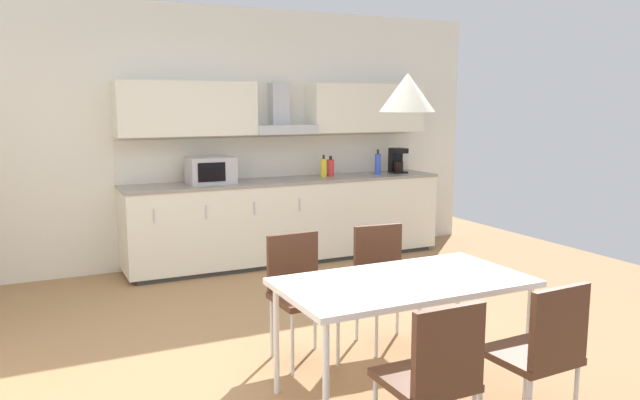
{
  "coord_description": "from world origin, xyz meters",
  "views": [
    {
      "loc": [
        -1.84,
        -3.8,
        1.77
      ],
      "look_at": [
        0.31,
        0.63,
        1.0
      ],
      "focal_mm": 35.0,
      "sensor_mm": 36.0,
      "label": 1
    }
  ],
  "objects_px": {
    "chair_far_right": "(383,272)",
    "bottle_blue": "(378,164)",
    "bottle_red": "(331,168)",
    "chair_near_left": "(435,370)",
    "bottle_yellow": "(324,168)",
    "dining_table": "(403,287)",
    "chair_far_left": "(299,284)",
    "pendant_lamp": "(407,92)",
    "coffee_maker": "(397,160)",
    "chair_near_right": "(542,346)",
    "microwave": "(211,170)"
  },
  "relations": [
    {
      "from": "bottle_yellow",
      "to": "chair_near_left",
      "type": "relative_size",
      "value": 0.29
    },
    {
      "from": "pendant_lamp",
      "to": "bottle_yellow",
      "type": "bearing_deg",
      "value": 71.6
    },
    {
      "from": "chair_far_left",
      "to": "chair_near_left",
      "type": "bearing_deg",
      "value": -89.91
    },
    {
      "from": "chair_near_right",
      "to": "dining_table",
      "type": "bearing_deg",
      "value": 113.47
    },
    {
      "from": "chair_far_left",
      "to": "pendant_lamp",
      "type": "height_order",
      "value": "pendant_lamp"
    },
    {
      "from": "chair_far_right",
      "to": "dining_table",
      "type": "bearing_deg",
      "value": -113.73
    },
    {
      "from": "bottle_red",
      "to": "bottle_yellow",
      "type": "xyz_separation_m",
      "value": [
        -0.1,
        -0.03,
        0.01
      ]
    },
    {
      "from": "coffee_maker",
      "to": "bottle_blue",
      "type": "bearing_deg",
      "value": -165.59
    },
    {
      "from": "bottle_blue",
      "to": "chair_near_right",
      "type": "xyz_separation_m",
      "value": [
        -1.45,
        -4.06,
        -0.52
      ]
    },
    {
      "from": "bottle_red",
      "to": "bottle_yellow",
      "type": "height_order",
      "value": "bottle_yellow"
    },
    {
      "from": "coffee_maker",
      "to": "pendant_lamp",
      "type": "xyz_separation_m",
      "value": [
        -2.11,
        -3.36,
        0.75
      ]
    },
    {
      "from": "bottle_yellow",
      "to": "chair_far_right",
      "type": "distance_m",
      "value": 2.73
    },
    {
      "from": "bottle_red",
      "to": "bottle_yellow",
      "type": "distance_m",
      "value": 0.11
    },
    {
      "from": "bottle_yellow",
      "to": "chair_near_right",
      "type": "height_order",
      "value": "bottle_yellow"
    },
    {
      "from": "coffee_maker",
      "to": "bottle_yellow",
      "type": "xyz_separation_m",
      "value": [
        -1.0,
        -0.01,
        -0.04
      ]
    },
    {
      "from": "bottle_blue",
      "to": "chair_near_left",
      "type": "xyz_separation_m",
      "value": [
        -2.13,
        -4.06,
        -0.52
      ]
    },
    {
      "from": "bottle_red",
      "to": "bottle_blue",
      "type": "relative_size",
      "value": 0.78
    },
    {
      "from": "bottle_red",
      "to": "pendant_lamp",
      "type": "height_order",
      "value": "pendant_lamp"
    },
    {
      "from": "chair_far_left",
      "to": "dining_table",
      "type": "bearing_deg",
      "value": -66.59
    },
    {
      "from": "chair_far_right",
      "to": "bottle_blue",
      "type": "bearing_deg",
      "value": 59.89
    },
    {
      "from": "bottle_red",
      "to": "chair_near_left",
      "type": "distance_m",
      "value": 4.47
    },
    {
      "from": "bottle_red",
      "to": "pendant_lamp",
      "type": "distance_m",
      "value": 3.68
    },
    {
      "from": "chair_far_left",
      "to": "chair_far_right",
      "type": "relative_size",
      "value": 1.0
    },
    {
      "from": "bottle_red",
      "to": "chair_near_left",
      "type": "xyz_separation_m",
      "value": [
        -1.55,
        -4.16,
        -0.5
      ]
    },
    {
      "from": "chair_far_right",
      "to": "chair_near_right",
      "type": "bearing_deg",
      "value": -90.15
    },
    {
      "from": "bottle_red",
      "to": "chair_near_right",
      "type": "distance_m",
      "value": 4.28
    },
    {
      "from": "chair_near_left",
      "to": "pendant_lamp",
      "type": "distance_m",
      "value": 1.55
    },
    {
      "from": "dining_table",
      "to": "chair_far_left",
      "type": "distance_m",
      "value": 0.86
    },
    {
      "from": "bottle_yellow",
      "to": "chair_far_left",
      "type": "distance_m",
      "value": 2.99
    },
    {
      "from": "bottle_red",
      "to": "pendant_lamp",
      "type": "relative_size",
      "value": 0.73
    },
    {
      "from": "bottle_yellow",
      "to": "dining_table",
      "type": "height_order",
      "value": "bottle_yellow"
    },
    {
      "from": "bottle_red",
      "to": "chair_far_left",
      "type": "relative_size",
      "value": 0.27
    },
    {
      "from": "bottle_blue",
      "to": "chair_near_right",
      "type": "height_order",
      "value": "bottle_blue"
    },
    {
      "from": "microwave",
      "to": "bottle_yellow",
      "type": "xyz_separation_m",
      "value": [
        1.33,
        0.02,
        -0.03
      ]
    },
    {
      "from": "bottle_yellow",
      "to": "chair_far_right",
      "type": "bearing_deg",
      "value": -106.7
    },
    {
      "from": "bottle_red",
      "to": "chair_far_left",
      "type": "distance_m",
      "value": 3.07
    },
    {
      "from": "bottle_blue",
      "to": "chair_near_left",
      "type": "bearing_deg",
      "value": -117.66
    },
    {
      "from": "bottle_red",
      "to": "chair_near_right",
      "type": "relative_size",
      "value": 0.27
    },
    {
      "from": "chair_near_right",
      "to": "pendant_lamp",
      "type": "xyz_separation_m",
      "value": [
        -0.34,
        0.78,
        1.3
      ]
    },
    {
      "from": "chair_near_right",
      "to": "chair_far_left",
      "type": "xyz_separation_m",
      "value": [
        -0.68,
        1.56,
        0.0
      ]
    },
    {
      "from": "microwave",
      "to": "pendant_lamp",
      "type": "height_order",
      "value": "pendant_lamp"
    },
    {
      "from": "bottle_blue",
      "to": "pendant_lamp",
      "type": "height_order",
      "value": "pendant_lamp"
    },
    {
      "from": "chair_far_left",
      "to": "bottle_blue",
      "type": "bearing_deg",
      "value": 49.53
    },
    {
      "from": "microwave",
      "to": "bottle_blue",
      "type": "height_order",
      "value": "bottle_blue"
    },
    {
      "from": "dining_table",
      "to": "chair_near_left",
      "type": "height_order",
      "value": "chair_near_left"
    },
    {
      "from": "microwave",
      "to": "dining_table",
      "type": "xyz_separation_m",
      "value": [
        0.22,
        -3.33,
        -0.39
      ]
    },
    {
      "from": "chair_far_right",
      "to": "pendant_lamp",
      "type": "distance_m",
      "value": 1.55
    },
    {
      "from": "bottle_blue",
      "to": "chair_far_right",
      "type": "distance_m",
      "value": 2.93
    },
    {
      "from": "chair_near_right",
      "to": "chair_near_left",
      "type": "height_order",
      "value": "same"
    },
    {
      "from": "chair_near_left",
      "to": "chair_far_right",
      "type": "bearing_deg",
      "value": 66.5
    }
  ]
}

